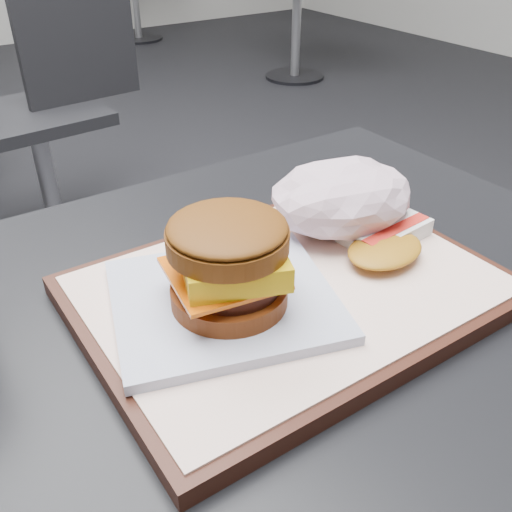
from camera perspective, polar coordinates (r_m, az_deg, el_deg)
The scene contains 6 objects.
customer_table at distance 0.67m, azimuth 0.36°, elevation -17.12°, with size 0.80×0.60×0.77m.
serving_tray at distance 0.54m, azimuth 3.41°, elevation -3.47°, with size 0.38×0.28×0.02m.
breakfast_sandwich at distance 0.48m, azimuth -2.88°, elevation -1.56°, with size 0.23×0.22×0.09m.
hash_brown at distance 0.59m, azimuth 12.77°, elevation 1.70°, with size 0.12×0.10×0.02m.
crumpled_wrapper at distance 0.61m, azimuth 8.67°, elevation 5.81°, with size 0.16×0.12×0.07m, color silver, non-canonical shape.
neighbor_chair at distance 2.10m, azimuth -19.86°, elevation 14.72°, with size 0.62×0.45×0.88m.
Camera 1 is at (-0.24, -0.36, 1.10)m, focal length 40.00 mm.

